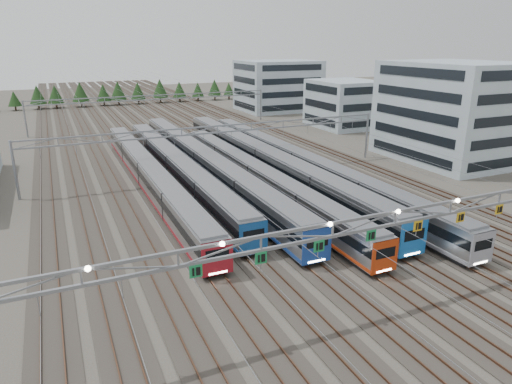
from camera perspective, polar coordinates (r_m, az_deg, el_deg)
name	(u,v)px	position (r m, az deg, el deg)	size (l,w,h in m)	color
ground	(387,302)	(39.25, 16.01, -13.08)	(400.00, 400.00, 0.00)	#47423A
track_bed	(143,113)	(128.35, -13.91, 9.53)	(54.00, 260.00, 5.42)	#2D2823
train_a	(148,174)	(66.34, -13.29, 2.23)	(2.90, 58.32, 3.77)	black
train_b	(176,167)	(68.96, -9.94, 3.10)	(2.97, 57.13, 3.87)	black
train_c	(204,162)	(70.71, -6.54, 3.69)	(3.07, 66.51, 4.00)	black
train_d	(257,177)	(63.41, 0.10, 1.92)	(2.80, 54.70, 3.65)	black
train_e	(264,160)	(71.37, 1.05, 4.01)	(3.18, 66.00, 4.16)	black
train_f	(300,163)	(70.68, 5.47, 3.63)	(2.90, 67.33, 3.78)	black
gantry_near	(396,221)	(36.05, 17.05, -3.49)	(56.36, 0.61, 8.08)	gray
gantry_mid	(218,135)	(70.15, -4.81, 7.09)	(56.36, 0.36, 8.00)	gray
gantry_far	(154,101)	(113.10, -12.63, 11.00)	(56.36, 0.36, 8.00)	gray
depot_bldg_south	(454,112)	(87.23, 23.49, 9.19)	(18.00, 22.00, 16.74)	#8FA3AB
depot_bldg_mid	(345,104)	(114.58, 11.03, 10.77)	(14.00, 16.00, 11.11)	#8FA3AB
depot_bldg_north	(278,86)	(140.66, 2.75, 13.14)	(22.00, 18.00, 14.58)	#8FA3AB
treeline	(121,92)	(158.93, -16.52, 11.92)	(93.80, 5.60, 7.02)	#332114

